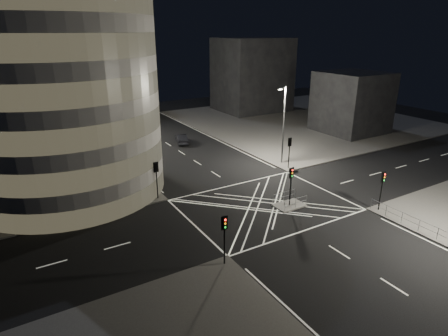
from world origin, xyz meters
TOP-DOWN VIEW (x-y plane):
  - ground at (0.00, 0.00)m, footprint 120.00×120.00m
  - sidewalk_far_right at (29.00, 27.00)m, footprint 42.00×42.00m
  - central_island at (2.00, -1.50)m, footprint 3.00×2.00m
  - building_right_far at (26.00, 40.00)m, footprint 14.00×12.00m
  - building_right_near at (30.00, 16.00)m, footprint 10.00×10.00m
  - building_far_end at (-4.00, 58.00)m, footprint 18.00×8.00m
  - tree_a at (-10.50, 9.00)m, footprint 4.37×4.37m
  - tree_b at (-10.50, 15.00)m, footprint 4.78×4.78m
  - tree_c at (-10.50, 21.00)m, footprint 3.85×3.85m
  - tree_d at (-10.50, 27.00)m, footprint 4.39×4.39m
  - tree_e at (-10.50, 33.00)m, footprint 4.11×4.11m
  - traffic_signal_fl at (-8.80, 6.80)m, footprint 0.55×0.22m
  - traffic_signal_nl at (-8.80, -6.80)m, footprint 0.55×0.22m
  - traffic_signal_fr at (8.80, 6.80)m, footprint 0.55×0.22m
  - traffic_signal_nr at (8.80, -6.80)m, footprint 0.55×0.22m
  - traffic_signal_island at (2.00, -1.50)m, footprint 0.55×0.22m
  - street_lamp_left_near at (-9.44, 12.00)m, footprint 1.25×0.25m
  - street_lamp_left_far at (-9.44, 30.00)m, footprint 1.25×0.25m
  - street_lamp_right_far at (9.44, 9.00)m, footprint 1.25×0.25m
  - railing_near_right at (8.30, -12.15)m, footprint 0.06×11.70m
  - railing_island_south at (2.00, -2.40)m, footprint 2.80×0.06m
  - railing_island_north at (2.00, -0.60)m, footprint 2.80×0.06m
  - sedan at (2.01, 24.36)m, footprint 2.70×4.63m

SIDE VIEW (x-z plane):
  - ground at x=0.00m, z-range 0.00..0.00m
  - sidewalk_far_right at x=29.00m, z-range 0.00..0.15m
  - central_island at x=2.00m, z-range 0.00..0.15m
  - railing_near_right at x=8.30m, z-range 0.15..1.25m
  - railing_island_south at x=2.00m, z-range 0.15..1.25m
  - railing_island_north at x=2.00m, z-range 0.15..1.25m
  - sedan at x=2.01m, z-range 0.00..1.44m
  - traffic_signal_fl at x=-8.80m, z-range 0.91..4.91m
  - traffic_signal_nl at x=-8.80m, z-range 0.91..4.91m
  - traffic_signal_fr at x=8.80m, z-range 0.91..4.91m
  - traffic_signal_nr at x=8.80m, z-range 0.91..4.91m
  - traffic_signal_island at x=2.00m, z-range 0.91..4.91m
  - tree_a at x=-10.50m, z-range 1.10..8.05m
  - tree_e at x=-10.50m, z-range 1.22..8.11m
  - tree_c at x=-10.50m, z-range 1.33..8.16m
  - tree_d at x=-10.50m, z-range 1.29..8.65m
  - building_right_near at x=30.00m, z-range 0.15..10.15m
  - tree_b at x=-10.50m, z-range 1.37..9.34m
  - street_lamp_left_near at x=-9.44m, z-range 0.54..10.54m
  - street_lamp_left_far at x=-9.44m, z-range 0.54..10.54m
  - street_lamp_right_far at x=9.44m, z-range 0.54..10.54m
  - building_right_far at x=26.00m, z-range 0.15..15.15m
  - building_far_end at x=-4.00m, z-range 0.00..18.00m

